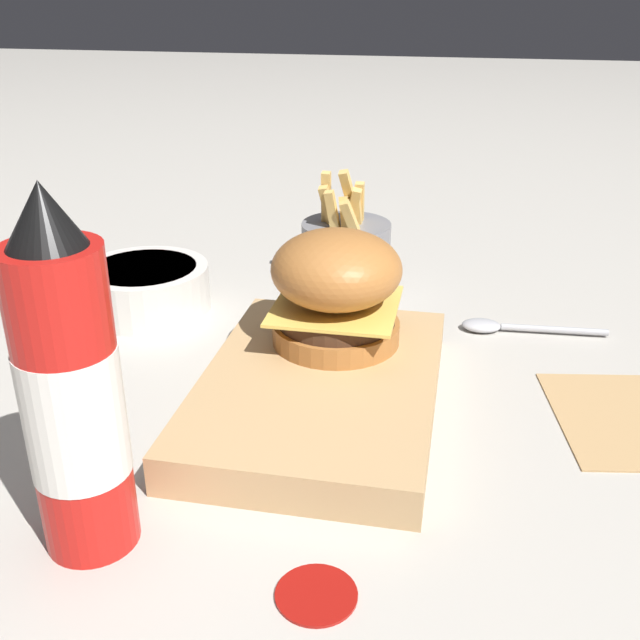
{
  "coord_description": "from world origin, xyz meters",
  "views": [
    {
      "loc": [
        -0.58,
        -0.12,
        0.34
      ],
      "look_at": [
        -0.03,
        -0.01,
        0.08
      ],
      "focal_mm": 42.0,
      "sensor_mm": 36.0,
      "label": 1
    }
  ],
  "objects": [
    {
      "name": "ground_plane",
      "position": [
        0.0,
        0.0,
        0.0
      ],
      "size": [
        6.0,
        6.0,
        0.0
      ],
      "primitive_type": "plane",
      "color": "#B7B2A8"
    },
    {
      "name": "serving_board",
      "position": [
        -0.03,
        -0.01,
        0.02
      ],
      "size": [
        0.29,
        0.2,
        0.03
      ],
      "color": "tan",
      "rests_on": "ground_plane"
    },
    {
      "name": "burger",
      "position": [
        0.03,
        -0.01,
        0.09
      ],
      "size": [
        0.12,
        0.12,
        0.1
      ],
      "color": "#AD6B33",
      "rests_on": "serving_board"
    },
    {
      "name": "ketchup_bottle",
      "position": [
        -0.22,
        0.1,
        0.11
      ],
      "size": [
        0.06,
        0.06,
        0.24
      ],
      "color": "red",
      "rests_on": "ground_plane"
    },
    {
      "name": "fries_basket",
      "position": [
        0.24,
        0.01,
        0.04
      ],
      "size": [
        0.1,
        0.1,
        0.14
      ],
      "color": "slate",
      "rests_on": "ground_plane"
    },
    {
      "name": "side_bowl",
      "position": [
        0.13,
        0.22,
        0.03
      ],
      "size": [
        0.14,
        0.14,
        0.05
      ],
      "color": "silver",
      "rests_on": "ground_plane"
    },
    {
      "name": "spoon",
      "position": [
        0.15,
        -0.17,
        0.01
      ],
      "size": [
        0.03,
        0.15,
        0.01
      ],
      "rotation": [
        0.0,
        0.0,
        1.63
      ],
      "color": "#B2B2B7",
      "rests_on": "ground_plane"
    },
    {
      "name": "ketchup_puddle",
      "position": [
        -0.25,
        -0.05,
        0.0
      ],
      "size": [
        0.05,
        0.05,
        0.0
      ],
      "color": "#9E140F",
      "rests_on": "ground_plane"
    }
  ]
}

